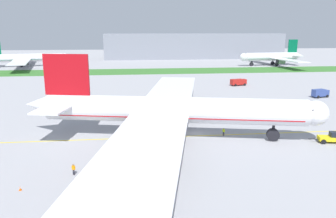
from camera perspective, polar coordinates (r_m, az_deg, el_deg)
ground_plane at (r=69.22m, az=4.81°, el=-4.26°), size 600.00×600.00×0.00m
apron_taxi_line at (r=67.99m, az=5.03°, el=-4.59°), size 280.00×0.36×0.01m
grass_median_strip at (r=172.61m, az=-2.01°, el=6.48°), size 320.00×24.00×0.10m
airliner_foreground at (r=65.32m, az=0.10°, el=-0.23°), size 58.76×96.56×16.36m
pushback_tug at (r=70.71m, az=26.13°, el=-4.43°), size 6.30×3.16×2.11m
ground_crew_wingwalker_port at (r=68.43m, az=9.50°, el=-3.75°), size 0.44×0.49×1.62m
ground_crew_marshaller_front at (r=79.04m, az=6.92°, el=-1.27°), size 0.50×0.50×1.72m
ground_crew_wingwalker_starboard at (r=51.84m, az=-15.86°, el=-9.73°), size 0.56×0.42×1.73m
traffic_cone_near_nose at (r=49.96m, az=-23.97°, el=-12.30°), size 0.36×0.36×0.58m
service_truck_baggage_loader at (r=130.76m, az=11.95°, el=4.56°), size 6.54×3.67×2.51m
service_truck_fuel_bowser at (r=115.86m, az=24.60°, el=2.52°), size 5.83×3.40×2.63m
service_truck_catering_van at (r=110.53m, az=-15.45°, el=2.76°), size 6.04×3.46×2.51m
parked_airliner_far_left at (r=211.38m, az=-23.22°, el=8.02°), size 46.91×75.99×14.44m
parked_airliner_far_centre at (r=209.09m, az=17.37°, el=8.51°), size 40.44×62.98×15.17m
terminal_building at (r=250.39m, az=4.52°, el=10.68°), size 130.40×20.00×18.00m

